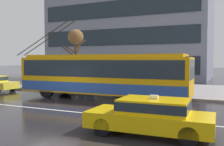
% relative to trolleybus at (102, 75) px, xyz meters
% --- Properties ---
extents(ground_plane, '(160.00, 160.00, 0.00)m').
position_rel_trolleybus_xyz_m(ground_plane, '(-1.47, -3.33, -1.63)').
color(ground_plane, black).
extents(sidewalk_slab, '(80.00, 10.00, 0.14)m').
position_rel_trolleybus_xyz_m(sidewalk_slab, '(-1.47, 6.60, -1.56)').
color(sidewalk_slab, gray).
rests_on(sidewalk_slab, ground_plane).
extents(lane_centre_line, '(72.00, 0.14, 0.01)m').
position_rel_trolleybus_xyz_m(lane_centre_line, '(-1.47, -4.53, -1.62)').
color(lane_centre_line, silver).
rests_on(lane_centre_line, ground_plane).
extents(trolleybus, '(12.84, 2.76, 5.39)m').
position_rel_trolleybus_xyz_m(trolleybus, '(0.00, 0.00, 0.00)').
color(trolleybus, '#EFA30B').
rests_on(trolleybus, ground_plane).
extents(taxi_oncoming_far, '(4.39, 1.94, 1.39)m').
position_rel_trolleybus_xyz_m(taxi_oncoming_far, '(5.30, -6.70, -0.93)').
color(taxi_oncoming_far, yellow).
rests_on(taxi_oncoming_far, ground_plane).
extents(bus_shelter, '(3.62, 1.86, 2.61)m').
position_rel_trolleybus_xyz_m(bus_shelter, '(-1.14, 3.56, 0.49)').
color(bus_shelter, gray).
rests_on(bus_shelter, sidewalk_slab).
extents(pedestrian_at_shelter, '(1.56, 1.56, 2.06)m').
position_rel_trolleybus_xyz_m(pedestrian_at_shelter, '(2.05, 2.26, 0.21)').
color(pedestrian_at_shelter, black).
rests_on(pedestrian_at_shelter, sidewalk_slab).
extents(pedestrian_approaching_curb, '(1.59, 1.59, 2.05)m').
position_rel_trolleybus_xyz_m(pedestrian_approaching_curb, '(4.51, 3.75, 0.20)').
color(pedestrian_approaching_curb, '#5A5452').
rests_on(pedestrian_approaching_curb, sidewalk_slab).
extents(street_tree_bare, '(2.08, 1.97, 5.24)m').
position_rel_trolleybus_xyz_m(street_tree_bare, '(-5.02, 4.56, 2.81)').
color(street_tree_bare, brown).
rests_on(street_tree_bare, sidewalk_slab).
extents(office_tower_corner_left, '(22.97, 12.06, 18.43)m').
position_rel_trolleybus_xyz_m(office_tower_corner_left, '(-5.97, 21.14, 7.60)').
color(office_tower_corner_left, gray).
rests_on(office_tower_corner_left, ground_plane).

